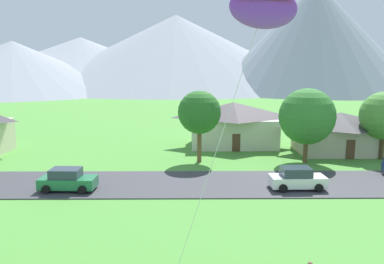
# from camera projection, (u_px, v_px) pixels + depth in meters

# --- Properties ---
(road_strip) EXTENTS (160.00, 7.33, 0.08)m
(road_strip) POSITION_uv_depth(u_px,v_px,m) (171.00, 184.00, 31.35)
(road_strip) COLOR #38383D
(road_strip) RESTS_ON ground
(mountain_west_ridge) EXTENTS (118.97, 118.97, 22.21)m
(mountain_west_ridge) POSITION_uv_depth(u_px,v_px,m) (81.00, 63.00, 172.82)
(mountain_west_ridge) COLOR #8E939E
(mountain_west_ridge) RESTS_ON ground
(mountain_far_east_ridge) EXTENTS (130.76, 130.76, 31.86)m
(mountain_far_east_ridge) POSITION_uv_depth(u_px,v_px,m) (176.00, 52.00, 172.74)
(mountain_far_east_ridge) COLOR #8E939E
(mountain_far_east_ridge) RESTS_ON ground
(mountain_east_ridge) EXTENTS (74.84, 74.84, 39.78)m
(mountain_east_ridge) POSITION_uv_depth(u_px,v_px,m) (314.00, 38.00, 142.04)
(mountain_east_ridge) COLOR gray
(mountain_east_ridge) RESTS_ON ground
(mountain_central_ridge) EXTENTS (87.67, 87.67, 18.60)m
(mountain_central_ridge) POSITION_uv_depth(u_px,v_px,m) (13.00, 67.00, 141.15)
(mountain_central_ridge) COLOR #8E939E
(mountain_central_ridge) RESTS_ON ground
(house_leftmost) EXTENTS (10.67, 6.72, 5.24)m
(house_leftmost) POSITION_uv_depth(u_px,v_px,m) (233.00, 123.00, 46.02)
(house_leftmost) COLOR beige
(house_leftmost) RESTS_ON ground
(house_left_center) EXTENTS (9.76, 6.61, 4.46)m
(house_left_center) POSITION_uv_depth(u_px,v_px,m) (340.00, 132.00, 42.51)
(house_left_center) COLOR beige
(house_left_center) RESTS_ON ground
(tree_near_left) EXTENTS (4.86, 4.86, 6.93)m
(tree_near_left) POSITION_uv_depth(u_px,v_px,m) (384.00, 116.00, 39.05)
(tree_near_left) COLOR #4C3823
(tree_near_left) RESTS_ON ground
(tree_left_of_center) EXTENTS (4.23, 4.23, 7.09)m
(tree_left_of_center) POSITION_uv_depth(u_px,v_px,m) (199.00, 113.00, 37.87)
(tree_left_of_center) COLOR brown
(tree_left_of_center) RESTS_ON ground
(tree_center) EXTENTS (5.45, 5.45, 7.34)m
(tree_center) POSITION_uv_depth(u_px,v_px,m) (307.00, 116.00, 37.61)
(tree_center) COLOR brown
(tree_center) RESTS_ON ground
(parked_car_white_mid_west) EXTENTS (4.25, 2.17, 1.68)m
(parked_car_white_mid_west) POSITION_uv_depth(u_px,v_px,m) (297.00, 179.00, 29.83)
(parked_car_white_mid_west) COLOR white
(parked_car_white_mid_west) RESTS_ON road_strip
(parked_car_green_east_end) EXTENTS (4.27, 2.22, 1.68)m
(parked_car_green_east_end) POSITION_uv_depth(u_px,v_px,m) (68.00, 180.00, 29.48)
(parked_car_green_east_end) COLOR #237042
(parked_car_green_east_end) RESTS_ON road_strip
(kite_flyer_with_kite) EXTENTS (4.96, 2.67, 12.15)m
(kite_flyer_with_kite) POSITION_uv_depth(u_px,v_px,m) (261.00, 17.00, 13.05)
(kite_flyer_with_kite) COLOR black
(kite_flyer_with_kite) RESTS_ON ground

